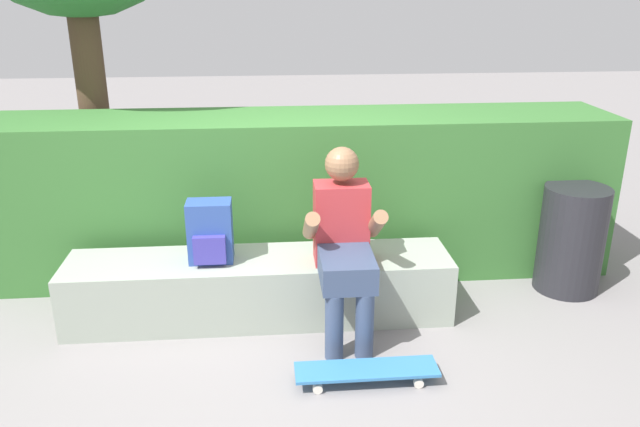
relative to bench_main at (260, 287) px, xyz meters
The scene contains 7 objects.
ground_plane 0.48m from the bench_main, 90.00° to the right, with size 24.00×24.00×0.00m, color gray.
bench_main is the anchor object (origin of this frame).
person_skater 0.70m from the bench_main, 22.66° to the right, with size 0.49×0.62×1.17m.
skateboard_near_person 1.00m from the bench_main, 53.61° to the right, with size 0.80×0.20×0.09m.
backpack_on_bench 0.50m from the bench_main, behind, with size 0.28×0.23×0.40m.
hedge_row 0.93m from the bench_main, 65.49° to the left, with size 4.55×0.76×1.20m.
trash_bin 2.23m from the bench_main, ahead, with size 0.45×0.45×0.77m.
Camera 1 is at (0.08, -3.31, 2.11)m, focal length 35.31 mm.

